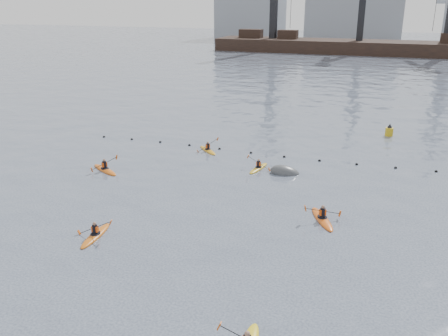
{
  "coord_description": "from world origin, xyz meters",
  "views": [
    {
      "loc": [
        9.0,
        -15.62,
        12.69
      ],
      "look_at": [
        -0.3,
        10.56,
        2.8
      ],
      "focal_mm": 38.0,
      "sensor_mm": 36.0,
      "label": 1
    }
  ],
  "objects": [
    {
      "name": "kayaker_3",
      "position": [
        -0.28,
        18.69,
        0.09
      ],
      "size": [
        2.04,
        3.0,
        1.15
      ],
      "rotation": [
        0.0,
        0.0,
        -0.18
      ],
      "color": "gold",
      "rests_on": "ground"
    },
    {
      "name": "barge_pier",
      "position": [
        -0.22,
        110.0,
        1.89
      ],
      "size": [
        72.0,
        19.3,
        29.5
      ],
      "color": "black",
      "rests_on": "ground"
    },
    {
      "name": "kayaker_5",
      "position": [
        -5.81,
        21.78,
        0.09
      ],
      "size": [
        2.59,
        2.55,
        1.24
      ],
      "rotation": [
        0.0,
        0.0,
        0.8
      ],
      "color": "orange",
      "rests_on": "ground"
    },
    {
      "name": "kayaker_4",
      "position": [
        5.89,
        11.07,
        0.11
      ],
      "size": [
        2.18,
        3.39,
        1.15
      ],
      "rotation": [
        0.0,
        0.0,
        3.61
      ],
      "color": "#D85814",
      "rests_on": "ground"
    },
    {
      "name": "ground",
      "position": [
        0.0,
        0.0,
        0.0
      ],
      "size": [
        400.0,
        400.0,
        0.0
      ],
      "primitive_type": "plane",
      "color": "#343C4C",
      "rests_on": "ground"
    },
    {
      "name": "mooring_buoy",
      "position": [
        1.94,
        18.44,
        0.0
      ],
      "size": [
        2.75,
        1.8,
        1.64
      ],
      "primitive_type": "ellipsoid",
      "rotation": [
        0.0,
        0.21,
        0.17
      ],
      "color": "#3E4143",
      "rests_on": "ground"
    },
    {
      "name": "kayaker_0",
      "position": [
        -5.93,
        4.6,
        0.1
      ],
      "size": [
        2.23,
        3.23,
        1.27
      ],
      "rotation": [
        0.0,
        0.0,
        0.1
      ],
      "color": "#C45E12",
      "rests_on": "ground"
    },
    {
      "name": "skyline",
      "position": [
        2.23,
        150.27,
        9.25
      ],
      "size": [
        141.0,
        28.0,
        22.0
      ],
      "color": "gray",
      "rests_on": "ground"
    },
    {
      "name": "float_line",
      "position": [
        -0.5,
        22.53,
        0.03
      ],
      "size": [
        33.24,
        0.73,
        0.24
      ],
      "color": "black",
      "rests_on": "ground"
    },
    {
      "name": "kayaker_2",
      "position": [
        -11.58,
        14.28,
        0.1
      ],
      "size": [
        3.31,
        2.3,
        1.18
      ],
      "rotation": [
        0.0,
        0.0,
        1.05
      ],
      "color": "#CD5A13",
      "rests_on": "ground"
    },
    {
      "name": "nav_buoy",
      "position": [
        9.24,
        32.4,
        0.42
      ],
      "size": [
        0.76,
        0.76,
        1.38
      ],
      "color": "gold",
      "rests_on": "ground"
    }
  ]
}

